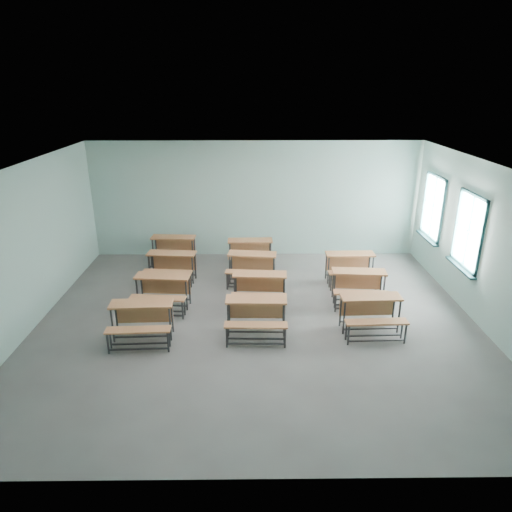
# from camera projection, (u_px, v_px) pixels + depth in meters

# --- Properties ---
(room) EXTENTS (9.04, 8.04, 3.24)m
(room) POSITION_uv_depth(u_px,v_px,m) (261.00, 249.00, 8.88)
(room) COLOR slate
(room) RESTS_ON ground
(desk_unit_r0c0) EXTENTS (1.21, 0.84, 0.74)m
(desk_unit_r0c0) POSITION_uv_depth(u_px,v_px,m) (141.00, 317.00, 8.59)
(desk_unit_r0c0) COLOR #A9663D
(desk_unit_r0c0) RESTS_ON ground
(desk_unit_r0c1) EXTENTS (1.20, 0.82, 0.74)m
(desk_unit_r0c1) POSITION_uv_depth(u_px,v_px,m) (256.00, 312.00, 8.76)
(desk_unit_r0c1) COLOR #A9663D
(desk_unit_r0c1) RESTS_ON ground
(desk_unit_r0c2) EXTENTS (1.20, 0.83, 0.74)m
(desk_unit_r0c2) POSITION_uv_depth(u_px,v_px,m) (371.00, 310.00, 8.87)
(desk_unit_r0c2) COLOR #A9663D
(desk_unit_r0c2) RESTS_ON ground
(desk_unit_r1c0) EXTENTS (1.24, 0.89, 0.74)m
(desk_unit_r1c0) POSITION_uv_depth(u_px,v_px,m) (162.00, 288.00, 9.82)
(desk_unit_r1c0) COLOR #A9663D
(desk_unit_r1c0) RESTS_ON ground
(desk_unit_r1c1) EXTENTS (1.22, 0.86, 0.74)m
(desk_unit_r1c1) POSITION_uv_depth(u_px,v_px,m) (259.00, 285.00, 9.92)
(desk_unit_r1c1) COLOR #A9663D
(desk_unit_r1c1) RESTS_ON ground
(desk_unit_r1c2) EXTENTS (1.24, 0.88, 0.74)m
(desk_unit_r1c2) POSITION_uv_depth(u_px,v_px,m) (359.00, 283.00, 10.05)
(desk_unit_r1c2) COLOR #A9663D
(desk_unit_r1c2) RESTS_ON ground
(desk_unit_r2c0) EXTENTS (1.25, 0.90, 0.74)m
(desk_unit_r2c0) POSITION_uv_depth(u_px,v_px,m) (171.00, 263.00, 11.13)
(desk_unit_r2c0) COLOR #A9663D
(desk_unit_r2c0) RESTS_ON ground
(desk_unit_r2c1) EXTENTS (1.26, 0.92, 0.74)m
(desk_unit_r2c1) POSITION_uv_depth(u_px,v_px,m) (252.00, 264.00, 11.10)
(desk_unit_r2c1) COLOR #A9663D
(desk_unit_r2c1) RESTS_ON ground
(desk_unit_r2c2) EXTENTS (1.19, 0.81, 0.74)m
(desk_unit_r2c2) POSITION_uv_depth(u_px,v_px,m) (350.00, 264.00, 11.09)
(desk_unit_r2c2) COLOR #A9663D
(desk_unit_r2c2) RESTS_ON ground
(desk_unit_r3c0) EXTENTS (1.23, 0.87, 0.74)m
(desk_unit_r3c0) POSITION_uv_depth(u_px,v_px,m) (173.00, 246.00, 12.30)
(desk_unit_r3c0) COLOR #A9663D
(desk_unit_r3c0) RESTS_ON ground
(desk_unit_r3c1) EXTENTS (1.20, 0.82, 0.74)m
(desk_unit_r3c1) POSITION_uv_depth(u_px,v_px,m) (250.00, 250.00, 12.05)
(desk_unit_r3c1) COLOR #A9663D
(desk_unit_r3c1) RESTS_ON ground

